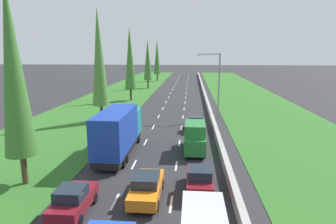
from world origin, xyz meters
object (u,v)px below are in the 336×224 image
object	(u,v)px
orange_sedan_centre_lane	(147,187)
poplar_tree_second	(99,58)
poplar_tree_nearest	(13,69)
street_light_mast	(217,81)
poplar_tree_fourth	(148,60)
blue_box_truck_left_lane	(119,131)
poplar_tree_fifth	(157,57)
green_van_right_lane	(195,137)
maroon_hatchback_left_lane	(73,200)
maroon_hatchback_right_lane	(200,179)
black_hatchback_right_lane	(195,123)
poplar_tree_third	(130,59)

from	to	relation	value
orange_sedan_centre_lane	poplar_tree_second	world-z (taller)	poplar_tree_second
poplar_tree_nearest	street_light_mast	distance (m)	26.60
poplar_tree_fourth	street_light_mast	world-z (taller)	poplar_tree_fourth
blue_box_truck_left_lane	poplar_tree_second	world-z (taller)	poplar_tree_second
street_light_mast	poplar_tree_fifth	bearing A→B (deg)	105.55
green_van_right_lane	poplar_tree_nearest	world-z (taller)	poplar_tree_nearest
maroon_hatchback_left_lane	maroon_hatchback_right_lane	bearing A→B (deg)	24.69
black_hatchback_right_lane	poplar_tree_fifth	distance (m)	59.86
poplar_tree_nearest	poplar_tree_third	size ratio (longest dim) A/B	1.01
green_van_right_lane	street_light_mast	distance (m)	15.00
maroon_hatchback_right_lane	orange_sedan_centre_lane	bearing A→B (deg)	-159.21
maroon_hatchback_left_lane	poplar_tree_fifth	size ratio (longest dim) A/B	0.30
green_van_right_lane	maroon_hatchback_left_lane	world-z (taller)	green_van_right_lane
maroon_hatchback_right_lane	blue_box_truck_left_lane	distance (m)	9.74
street_light_mast	orange_sedan_centre_lane	bearing A→B (deg)	-104.86
maroon_hatchback_right_lane	green_van_right_lane	bearing A→B (deg)	91.86
orange_sedan_centre_lane	poplar_tree_fifth	xyz separation A→B (m)	(-8.25, 74.89, 6.73)
maroon_hatchback_right_lane	black_hatchback_right_lane	size ratio (longest dim) A/B	1.00
poplar_tree_third	poplar_tree_fifth	world-z (taller)	poplar_tree_third
poplar_tree_nearest	poplar_tree_third	distance (m)	35.57
orange_sedan_centre_lane	blue_box_truck_left_lane	xyz separation A→B (m)	(-3.74, 7.82, 1.37)
orange_sedan_centre_lane	poplar_tree_third	distance (m)	38.63
maroon_hatchback_right_lane	orange_sedan_centre_lane	size ratio (longest dim) A/B	0.87
green_van_right_lane	blue_box_truck_left_lane	xyz separation A→B (m)	(-6.84, -1.16, 0.78)
blue_box_truck_left_lane	poplar_tree_fourth	world-z (taller)	poplar_tree_fourth
poplar_tree_second	poplar_tree_third	world-z (taller)	poplar_tree_second
poplar_tree_fifth	street_light_mast	size ratio (longest dim) A/B	1.44
maroon_hatchback_right_lane	poplar_tree_second	world-z (taller)	poplar_tree_second
maroon_hatchback_right_lane	street_light_mast	world-z (taller)	street_light_mast
orange_sedan_centre_lane	poplar_tree_third	bearing A→B (deg)	103.40
black_hatchback_right_lane	poplar_tree_nearest	bearing A→B (deg)	-128.52
maroon_hatchback_right_lane	poplar_tree_third	bearing A→B (deg)	108.80
poplar_tree_second	black_hatchback_right_lane	bearing A→B (deg)	-15.56
maroon_hatchback_right_lane	poplar_tree_fifth	xyz separation A→B (m)	(-11.59, 73.62, 6.70)
green_van_right_lane	poplar_tree_fifth	distance (m)	67.16
black_hatchback_right_lane	poplar_tree_third	xyz separation A→B (m)	(-12.02, 20.41, 7.10)
orange_sedan_centre_lane	poplar_tree_nearest	world-z (taller)	poplar_tree_nearest
maroon_hatchback_right_lane	poplar_tree_third	size ratio (longest dim) A/B	0.28
maroon_hatchback_left_lane	blue_box_truck_left_lane	world-z (taller)	blue_box_truck_left_lane
poplar_tree_fifth	poplar_tree_third	bearing A→B (deg)	-90.83
poplar_tree_second	poplar_tree_fourth	xyz separation A→B (m)	(0.84, 35.89, -1.25)
maroon_hatchback_left_lane	street_light_mast	size ratio (longest dim) A/B	0.43
poplar_tree_third	blue_box_truck_left_lane	bearing A→B (deg)	-80.14
maroon_hatchback_left_lane	black_hatchback_right_lane	bearing A→B (deg)	69.02
maroon_hatchback_right_lane	poplar_tree_second	size ratio (longest dim) A/B	0.26
poplar_tree_fourth	poplar_tree_fifth	size ratio (longest dim) A/B	0.94
blue_box_truck_left_lane	poplar_tree_nearest	bearing A→B (deg)	-128.27
black_hatchback_right_lane	poplar_tree_fifth	size ratio (longest dim) A/B	0.30
blue_box_truck_left_lane	poplar_tree_nearest	xyz separation A→B (m)	(-5.10, -6.46, 5.85)
orange_sedan_centre_lane	poplar_tree_fifth	world-z (taller)	poplar_tree_fifth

